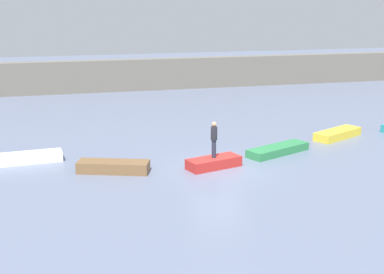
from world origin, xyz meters
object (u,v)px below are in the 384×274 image
at_px(rowboat_brown, 113,167).
at_px(person_dark_shirt, 214,138).
at_px(rowboat_white, 27,158).
at_px(rowboat_red, 214,163).
at_px(rowboat_yellow, 338,134).
at_px(rowboat_green, 278,150).

bearing_deg(rowboat_brown, person_dark_shirt, 13.29).
xyz_separation_m(rowboat_white, rowboat_red, (9.00, -3.35, 0.01)).
distance_m(rowboat_brown, rowboat_red, 4.94).
xyz_separation_m(rowboat_yellow, person_dark_shirt, (-9.03, -3.73, 1.29)).
xyz_separation_m(rowboat_red, person_dark_shirt, (-0.00, 0.00, 1.28)).
xyz_separation_m(rowboat_red, rowboat_yellow, (9.03, 3.73, -0.01)).
bearing_deg(rowboat_yellow, rowboat_brown, 166.22).
relative_size(rowboat_brown, rowboat_yellow, 0.98).
distance_m(rowboat_green, rowboat_yellow, 5.41).
distance_m(rowboat_white, rowboat_green, 13.25).
bearing_deg(rowboat_yellow, rowboat_green, 178.13).
distance_m(rowboat_red, rowboat_green, 4.38).
bearing_deg(person_dark_shirt, rowboat_yellow, 22.45).
height_order(rowboat_green, person_dark_shirt, person_dark_shirt).
relative_size(rowboat_brown, rowboat_green, 0.89).
distance_m(rowboat_yellow, person_dark_shirt, 9.86).
relative_size(rowboat_white, rowboat_red, 1.29).
bearing_deg(rowboat_yellow, rowboat_red, 175.93).
distance_m(rowboat_white, rowboat_brown, 4.94).
relative_size(rowboat_green, rowboat_yellow, 1.10).
xyz_separation_m(rowboat_brown, rowboat_red, (4.91, -0.58, -0.02)).
relative_size(rowboat_yellow, person_dark_shirt, 1.93).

